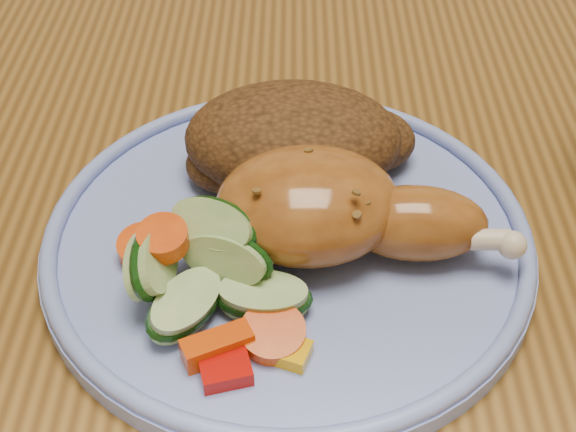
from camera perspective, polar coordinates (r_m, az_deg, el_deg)
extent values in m
cube|color=brown|center=(0.59, 10.34, 4.36)|extent=(0.90, 1.40, 0.04)
cube|color=brown|center=(1.35, -12.10, 8.63)|extent=(0.06, 0.06, 0.71)
cube|color=#4C2D16|center=(1.21, 5.29, 9.30)|extent=(0.42, 0.42, 0.04)
cylinder|color=#4C2D16|center=(1.21, -3.41, -4.34)|extent=(0.04, 0.04, 0.41)
cylinder|color=#4C2D16|center=(1.48, -2.68, 5.87)|extent=(0.04, 0.04, 0.41)
cylinder|color=#4C2D16|center=(1.24, 13.47, -4.33)|extent=(0.04, 0.04, 0.41)
cylinder|color=#4C2D16|center=(1.50, 11.21, 5.70)|extent=(0.04, 0.04, 0.41)
cylinder|color=#7389D9|center=(0.47, 0.00, -1.88)|extent=(0.29, 0.29, 0.01)
torus|color=#7389D9|center=(0.47, 0.00, -0.91)|extent=(0.28, 0.28, 0.01)
ellipsoid|color=#96581F|center=(0.45, 1.41, 0.81)|extent=(0.11, 0.09, 0.06)
ellipsoid|color=#96581F|center=(0.45, 9.09, -0.50)|extent=(0.08, 0.05, 0.04)
sphere|color=beige|center=(0.45, 15.66, -2.00)|extent=(0.02, 0.02, 0.02)
ellipsoid|color=#4D2E13|center=(0.50, 0.36, 5.54)|extent=(0.13, 0.10, 0.06)
ellipsoid|color=#4D2E13|center=(0.51, 5.35, 5.41)|extent=(0.07, 0.05, 0.04)
ellipsoid|color=#4D2E13|center=(0.50, -4.13, 3.73)|extent=(0.06, 0.05, 0.03)
cube|color=#A50A05|center=(0.40, -4.48, -10.80)|extent=(0.03, 0.03, 0.01)
cube|color=#E5A507|center=(0.41, 0.10, -9.65)|extent=(0.02, 0.02, 0.01)
cylinder|color=#E14707|center=(0.42, -8.88, -1.59)|extent=(0.03, 0.03, 0.02)
cube|color=#E14707|center=(0.41, -5.05, -9.21)|extent=(0.04, 0.03, 0.01)
cylinder|color=#E14707|center=(0.41, -1.07, -8.41)|extent=(0.03, 0.03, 0.02)
cylinder|color=#E14707|center=(0.46, -10.23, -2.29)|extent=(0.03, 0.03, 0.02)
cylinder|color=#A9C882|center=(0.42, -1.76, -5.82)|extent=(0.05, 0.05, 0.02)
cylinder|color=#A9C882|center=(0.42, -9.70, -3.19)|extent=(0.04, 0.05, 0.05)
cylinder|color=#A9C882|center=(0.43, -5.21, -0.64)|extent=(0.06, 0.06, 0.04)
cylinder|color=#A9C882|center=(0.43, -4.32, -2.89)|extent=(0.05, 0.04, 0.05)
cylinder|color=#A9C882|center=(0.42, -7.36, -6.32)|extent=(0.07, 0.07, 0.03)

